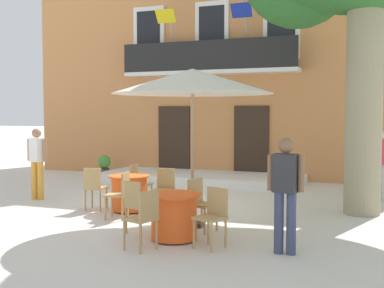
# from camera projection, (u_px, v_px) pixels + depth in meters

# --- Properties ---
(ground_plane) EXTENTS (120.00, 120.00, 0.00)m
(ground_plane) POSITION_uv_depth(u_px,v_px,m) (168.00, 206.00, 10.85)
(ground_plane) COLOR silver
(building_facade) EXTENTS (13.00, 5.09, 7.50)m
(building_facade) POSITION_uv_depth(u_px,v_px,m) (230.00, 66.00, 17.37)
(building_facade) COLOR #CC844C
(building_facade) RESTS_ON ground
(entrance_step_platform) EXTENTS (6.08, 2.20, 0.25)m
(entrance_step_platform) POSITION_uv_depth(u_px,v_px,m) (201.00, 178.00, 14.70)
(entrance_step_platform) COLOR silver
(entrance_step_platform) RESTS_ON ground
(cafe_table_near_tree) EXTENTS (0.86, 0.86, 0.76)m
(cafe_table_near_tree) POSITION_uv_depth(u_px,v_px,m) (129.00, 193.00, 10.22)
(cafe_table_near_tree) COLOR #EA561E
(cafe_table_near_tree) RESTS_ON ground
(cafe_chair_near_tree_0) EXTENTS (0.44, 0.44, 0.91)m
(cafe_chair_near_tree_0) POSITION_uv_depth(u_px,v_px,m) (164.00, 187.00, 10.11)
(cafe_chair_near_tree_0) COLOR tan
(cafe_chair_near_tree_0) RESTS_ON ground
(cafe_chair_near_tree_1) EXTENTS (0.44, 0.44, 0.91)m
(cafe_chair_near_tree_1) POSITION_uv_depth(u_px,v_px,m) (139.00, 181.00, 10.95)
(cafe_chair_near_tree_1) COLOR tan
(cafe_chair_near_tree_1) RESTS_ON ground
(cafe_chair_near_tree_2) EXTENTS (0.45, 0.45, 0.91)m
(cafe_chair_near_tree_2) POSITION_uv_depth(u_px,v_px,m) (94.00, 186.00, 10.31)
(cafe_chair_near_tree_2) COLOR tan
(cafe_chair_near_tree_2) RESTS_ON ground
(cafe_chair_near_tree_3) EXTENTS (0.46, 0.46, 0.91)m
(cafe_chair_near_tree_3) POSITION_uv_depth(u_px,v_px,m) (120.00, 192.00, 9.46)
(cafe_chair_near_tree_3) COLOR tan
(cafe_chair_near_tree_3) RESTS_ON ground
(cafe_table_middle) EXTENTS (0.86, 0.86, 0.76)m
(cafe_table_middle) POSITION_uv_depth(u_px,v_px,m) (174.00, 216.00, 7.87)
(cafe_table_middle) COLOR #EA561E
(cafe_table_middle) RESTS_ON ground
(cafe_chair_middle_0) EXTENTS (0.52, 0.52, 0.91)m
(cafe_chair_middle_0) POSITION_uv_depth(u_px,v_px,m) (213.00, 213.00, 7.42)
(cafe_chair_middle_0) COLOR tan
(cafe_chair_middle_0) RESTS_ON ground
(cafe_chair_middle_1) EXTENTS (0.51, 0.51, 0.91)m
(cafe_chair_middle_1) POSITION_uv_depth(u_px,v_px,m) (200.00, 201.00, 8.48)
(cafe_chair_middle_1) COLOR tan
(cafe_chair_middle_1) RESTS_ON ground
(cafe_chair_middle_2) EXTENTS (0.50, 0.50, 0.91)m
(cafe_chair_middle_2) POSITION_uv_depth(u_px,v_px,m) (137.00, 203.00, 8.26)
(cafe_chair_middle_2) COLOR tan
(cafe_chair_middle_2) RESTS_ON ground
(cafe_chair_middle_3) EXTENTS (0.51, 0.51, 0.91)m
(cafe_chair_middle_3) POSITION_uv_depth(u_px,v_px,m) (144.00, 216.00, 7.24)
(cafe_chair_middle_3) COLOR tan
(cafe_chair_middle_3) RESTS_ON ground
(cafe_umbrella) EXTENTS (2.90, 2.90, 2.85)m
(cafe_umbrella) POSITION_uv_depth(u_px,v_px,m) (193.00, 82.00, 8.72)
(cafe_umbrella) COLOR #997A56
(cafe_umbrella) RESTS_ON ground
(ground_planter_left) EXTENTS (0.42, 0.42, 0.71)m
(ground_planter_left) POSITION_uv_depth(u_px,v_px,m) (104.00, 164.00, 15.97)
(ground_planter_left) COLOR #47423D
(ground_planter_left) RESTS_ON ground
(pedestrian_near_entrance) EXTENTS (0.53, 0.31, 1.70)m
(pedestrian_near_entrance) POSITION_uv_depth(u_px,v_px,m) (37.00, 159.00, 11.59)
(pedestrian_near_entrance) COLOR gold
(pedestrian_near_entrance) RESTS_ON ground
(pedestrian_mid_plaza) EXTENTS (0.53, 0.28, 1.70)m
(pedestrian_mid_plaza) POSITION_uv_depth(u_px,v_px,m) (285.00, 189.00, 7.05)
(pedestrian_mid_plaza) COLOR #384260
(pedestrian_mid_plaza) RESTS_ON ground
(pedestrian_by_tree) EXTENTS (0.53, 0.40, 1.64)m
(pedestrian_by_tree) POSITION_uv_depth(u_px,v_px,m) (381.00, 161.00, 11.49)
(pedestrian_by_tree) COLOR silver
(pedestrian_by_tree) RESTS_ON ground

